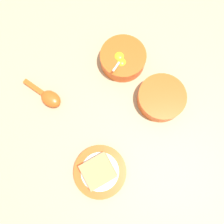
# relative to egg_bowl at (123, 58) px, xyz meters

# --- Properties ---
(ground_plane) EXTENTS (3.00, 3.00, 0.00)m
(ground_plane) POSITION_rel_egg_bowl_xyz_m (0.12, -0.14, -0.03)
(ground_plane) COLOR tan
(egg_bowl) EXTENTS (0.17, 0.17, 0.08)m
(egg_bowl) POSITION_rel_egg_bowl_xyz_m (0.00, 0.00, 0.00)
(egg_bowl) COLOR #DB5119
(egg_bowl) RESTS_ON ground_plane
(toast_plate) EXTENTS (0.18, 0.18, 0.02)m
(toast_plate) POSITION_rel_egg_bowl_xyz_m (0.33, -0.27, -0.02)
(toast_plate) COLOR #DB5119
(toast_plate) RESTS_ON ground_plane
(toast_sandwich) EXTENTS (0.09, 0.10, 0.03)m
(toast_sandwich) POSITION_rel_egg_bowl_xyz_m (0.32, -0.27, 0.01)
(toast_sandwich) COLOR #9E7042
(toast_sandwich) RESTS_ON toast_plate
(soup_spoon) EXTENTS (0.17, 0.11, 0.04)m
(soup_spoon) POSITION_rel_egg_bowl_xyz_m (0.00, -0.31, -0.01)
(soup_spoon) COLOR #DB5119
(soup_spoon) RESTS_ON ground_plane
(congee_bowl) EXTENTS (0.17, 0.17, 0.05)m
(congee_bowl) POSITION_rel_egg_bowl_xyz_m (0.20, 0.05, 0.00)
(congee_bowl) COLOR #DB5119
(congee_bowl) RESTS_ON ground_plane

